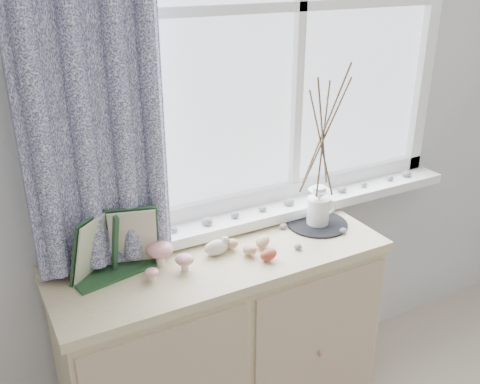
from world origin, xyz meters
The scene contains 8 objects.
sideboard centered at (-0.15, 1.75, 0.43)m, with size 1.20×0.45×0.85m.
botanical_book centered at (-0.51, 1.78, 0.97)m, with size 0.34×0.13×0.23m, color #204324, non-canonical shape.
toadstool_cluster centered at (-0.36, 1.76, 0.90)m, with size 0.18×0.15×0.09m.
wooden_eggs centered at (-0.05, 1.71, 0.87)m, with size 0.16×0.17×0.06m.
songbird_figurine centered at (-0.16, 1.76, 0.88)m, with size 0.12×0.05×0.06m, color silver, non-canonical shape.
crocheted_doily centered at (0.29, 1.78, 0.85)m, with size 0.24×0.24×0.01m, color black.
twig_pitcher centered at (0.29, 1.78, 1.22)m, with size 0.30×0.30×0.65m.
sideboard_pebbles centered at (0.15, 1.75, 0.86)m, with size 0.33×0.23×0.02m.
Camera 1 is at (-0.87, 0.28, 1.81)m, focal length 40.00 mm.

